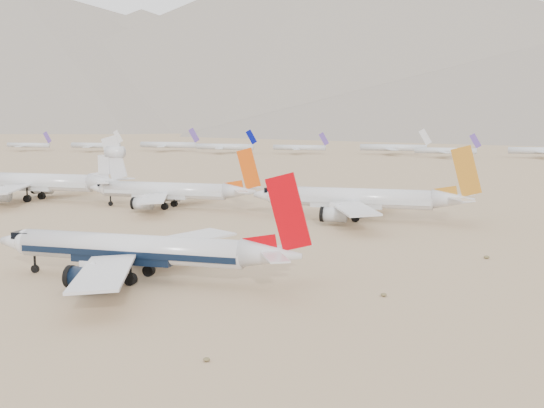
# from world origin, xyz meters

# --- Properties ---
(ground) EXTENTS (7000.00, 7000.00, 0.00)m
(ground) POSITION_xyz_m (0.00, 0.00, 0.00)
(ground) COLOR #967957
(ground) RESTS_ON ground
(main_airliner) EXTENTS (46.71, 45.62, 16.48)m
(main_airliner) POSITION_xyz_m (-10.38, 0.57, 4.53)
(main_airliner) COLOR silver
(main_airliner) RESTS_ON ground
(row2_gold_tail) EXTENTS (49.70, 48.61, 17.70)m
(row2_gold_tail) POSITION_xyz_m (10.82, 68.09, 4.95)
(row2_gold_tail) COLOR silver
(row2_gold_tail) RESTS_ON ground
(row2_orange_tail) EXTENTS (45.41, 44.43, 16.20)m
(row2_orange_tail) POSITION_xyz_m (-39.74, 74.24, 4.55)
(row2_orange_tail) COLOR silver
(row2_orange_tail) RESTS_ON ground
(row2_white_trijet) EXTENTS (53.55, 52.33, 18.98)m
(row2_white_trijet) POSITION_xyz_m (-82.71, 78.22, 5.49)
(row2_white_trijet) COLOR silver
(row2_white_trijet) RESTS_ON ground
(distant_storage_row) EXTENTS (627.15, 64.37, 16.30)m
(distant_storage_row) POSITION_xyz_m (51.35, 333.58, 4.41)
(distant_storage_row) COLOR silver
(distant_storage_row) RESTS_ON ground
(mountain_range) EXTENTS (7354.00, 3024.00, 470.00)m
(mountain_range) POSITION_xyz_m (70.18, 1648.01, 190.32)
(mountain_range) COLOR slate
(mountain_range) RESTS_ON ground
(desert_scrub) EXTENTS (247.37, 121.67, 0.63)m
(desert_scrub) POSITION_xyz_m (-11.08, -26.49, 0.28)
(desert_scrub) COLOR brown
(desert_scrub) RESTS_ON ground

